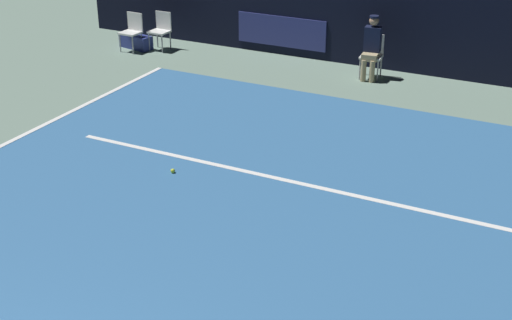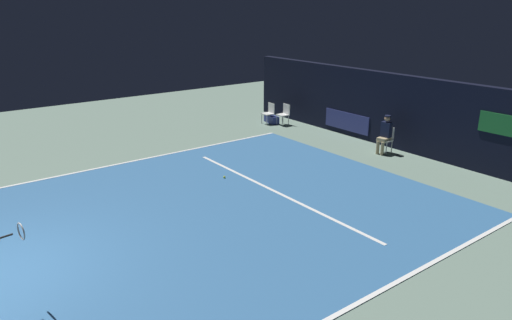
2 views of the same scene
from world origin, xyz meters
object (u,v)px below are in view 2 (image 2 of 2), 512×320
line_judge_on_chair (385,134)px  courtside_chair_far (284,113)px  courtside_chair_near (269,112)px  tennis_ball (224,177)px  equipment_bag (272,119)px

line_judge_on_chair → courtside_chair_far: bearing=-178.0°
courtside_chair_far → courtside_chair_near: bearing=-145.1°
courtside_chair_near → courtside_chair_far: size_ratio=1.00×
tennis_ball → line_judge_on_chair: bearing=78.0°
line_judge_on_chair → tennis_ball: line_judge_on_chair is taller
courtside_chair_near → equipment_bag: size_ratio=1.05×
tennis_ball → equipment_bag: 7.01m
line_judge_on_chair → equipment_bag: 5.75m
line_judge_on_chair → courtside_chair_far: size_ratio=1.50×
courtside_chair_far → equipment_bag: size_ratio=1.05×
line_judge_on_chair → courtside_chair_near: (-5.65, -0.56, -0.18)m
courtside_chair_far → tennis_ball: (3.89, -5.57, -0.46)m
tennis_ball → courtside_chair_near: bearing=130.5°
tennis_ball → equipment_bag: (-4.49, 5.38, 0.11)m
courtside_chair_near → equipment_bag: (-0.05, 0.19, -0.34)m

